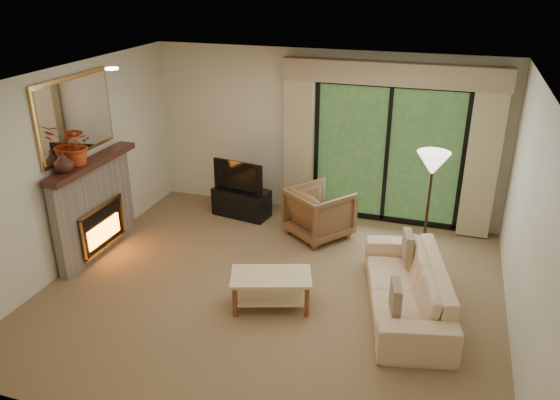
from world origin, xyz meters
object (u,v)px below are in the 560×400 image
(armchair, at_px, (319,213))
(coffee_table, at_px, (271,291))
(media_console, at_px, (242,202))
(sofa, at_px, (407,286))

(armchair, xyz_separation_m, coffee_table, (-0.08, -1.96, -0.16))
(media_console, relative_size, sofa, 0.43)
(media_console, relative_size, armchair, 1.09)
(sofa, xyz_separation_m, coffee_table, (-1.51, -0.42, -0.10))
(media_console, bearing_deg, coffee_table, -51.36)
(media_console, height_order, coffee_table, media_console)
(coffee_table, bearing_deg, sofa, -2.58)
(armchair, distance_m, sofa, 2.10)
(sofa, bearing_deg, media_console, -136.68)
(media_console, distance_m, armchair, 1.40)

